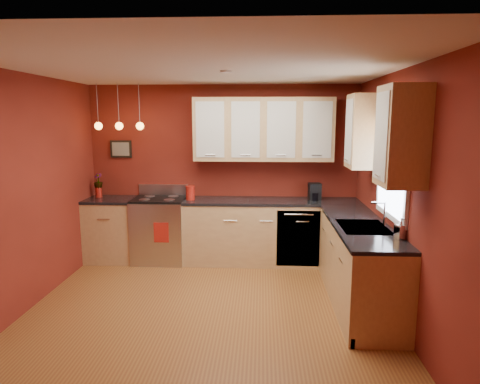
# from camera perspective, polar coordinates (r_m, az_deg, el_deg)

# --- Properties ---
(floor) EXTENTS (4.20, 4.20, 0.00)m
(floor) POSITION_cam_1_polar(r_m,az_deg,el_deg) (4.82, -4.49, -16.15)
(floor) COLOR brown
(floor) RESTS_ON ground
(ceiling) EXTENTS (4.00, 4.20, 0.02)m
(ceiling) POSITION_cam_1_polar(r_m,az_deg,el_deg) (4.37, -4.97, 16.23)
(ceiling) COLOR beige
(ceiling) RESTS_ON wall_back
(wall_back) EXTENTS (4.00, 0.02, 2.60)m
(wall_back) POSITION_cam_1_polar(r_m,az_deg,el_deg) (6.48, -2.25, 2.62)
(wall_back) COLOR maroon
(wall_back) RESTS_ON floor
(wall_front) EXTENTS (4.00, 0.02, 2.60)m
(wall_front) POSITION_cam_1_polar(r_m,az_deg,el_deg) (2.41, -11.44, -9.97)
(wall_front) COLOR maroon
(wall_front) RESTS_ON floor
(wall_left) EXTENTS (0.02, 4.20, 2.60)m
(wall_left) POSITION_cam_1_polar(r_m,az_deg,el_deg) (5.08, -27.68, -0.49)
(wall_left) COLOR maroon
(wall_left) RESTS_ON floor
(wall_right) EXTENTS (0.02, 4.20, 2.60)m
(wall_right) POSITION_cam_1_polar(r_m,az_deg,el_deg) (4.60, 20.83, -0.98)
(wall_right) COLOR maroon
(wall_right) RESTS_ON floor
(base_cabinets_back_left) EXTENTS (0.70, 0.60, 0.90)m
(base_cabinets_back_left) POSITION_cam_1_polar(r_m,az_deg,el_deg) (6.70, -16.68, -4.94)
(base_cabinets_back_left) COLOR tan
(base_cabinets_back_left) RESTS_ON floor
(base_cabinets_back_right) EXTENTS (2.54, 0.60, 0.90)m
(base_cabinets_back_right) POSITION_cam_1_polar(r_m,az_deg,el_deg) (6.32, 4.19, -5.43)
(base_cabinets_back_right) COLOR tan
(base_cabinets_back_right) RESTS_ON floor
(base_cabinets_right) EXTENTS (0.60, 2.10, 0.90)m
(base_cabinets_right) POSITION_cam_1_polar(r_m,az_deg,el_deg) (5.15, 15.50, -9.35)
(base_cabinets_right) COLOR tan
(base_cabinets_right) RESTS_ON floor
(counter_back_left) EXTENTS (0.70, 0.62, 0.04)m
(counter_back_left) POSITION_cam_1_polar(r_m,az_deg,el_deg) (6.60, -16.88, -0.99)
(counter_back_left) COLOR black
(counter_back_left) RESTS_ON base_cabinets_back_left
(counter_back_right) EXTENTS (2.54, 0.62, 0.04)m
(counter_back_right) POSITION_cam_1_polar(r_m,az_deg,el_deg) (6.21, 4.24, -1.25)
(counter_back_right) COLOR black
(counter_back_right) RESTS_ON base_cabinets_back_right
(counter_right) EXTENTS (0.62, 2.10, 0.04)m
(counter_right) POSITION_cam_1_polar(r_m,az_deg,el_deg) (5.02, 15.74, -4.27)
(counter_right) COLOR black
(counter_right) RESTS_ON base_cabinets_right
(gas_range) EXTENTS (0.76, 0.64, 1.11)m
(gas_range) POSITION_cam_1_polar(r_m,az_deg,el_deg) (6.49, -10.59, -4.89)
(gas_range) COLOR #B0B0B5
(gas_range) RESTS_ON floor
(dishwasher_front) EXTENTS (0.60, 0.02, 0.80)m
(dishwasher_front) POSITION_cam_1_polar(r_m,az_deg,el_deg) (6.06, 7.76, -6.17)
(dishwasher_front) COLOR #B0B0B5
(dishwasher_front) RESTS_ON base_cabinets_back_right
(sink) EXTENTS (0.50, 0.70, 0.33)m
(sink) POSITION_cam_1_polar(r_m,az_deg,el_deg) (4.88, 16.15, -4.75)
(sink) COLOR #97989D
(sink) RESTS_ON counter_right
(window) EXTENTS (0.06, 1.02, 1.22)m
(window) POSITION_cam_1_polar(r_m,az_deg,el_deg) (4.82, 19.75, 4.23)
(window) COLOR white
(window) RESTS_ON wall_right
(upper_cabinets_back) EXTENTS (2.00, 0.35, 0.90)m
(upper_cabinets_back) POSITION_cam_1_polar(r_m,az_deg,el_deg) (6.23, 3.13, 8.33)
(upper_cabinets_back) COLOR tan
(upper_cabinets_back) RESTS_ON wall_back
(upper_cabinets_right) EXTENTS (0.35, 1.95, 0.90)m
(upper_cabinets_right) POSITION_cam_1_polar(r_m,az_deg,el_deg) (4.79, 18.11, 7.42)
(upper_cabinets_right) COLOR tan
(upper_cabinets_right) RESTS_ON wall_right
(wall_picture) EXTENTS (0.32, 0.03, 0.26)m
(wall_picture) POSITION_cam_1_polar(r_m,az_deg,el_deg) (6.74, -15.59, 5.54)
(wall_picture) COLOR black
(wall_picture) RESTS_ON wall_back
(pendant_lights) EXTENTS (0.71, 0.11, 0.66)m
(pendant_lights) POSITION_cam_1_polar(r_m,az_deg,el_deg) (6.38, -15.82, 8.54)
(pendant_lights) COLOR #97989D
(pendant_lights) RESTS_ON ceiling
(red_canister) EXTENTS (0.14, 0.14, 0.20)m
(red_canister) POSITION_cam_1_polar(r_m,az_deg,el_deg) (6.23, -6.65, -0.11)
(red_canister) COLOR #A41A11
(red_canister) RESTS_ON counter_back_right
(red_vase) EXTENTS (0.09, 0.09, 0.15)m
(red_vase) POSITION_cam_1_polar(r_m,az_deg,el_deg) (6.75, -18.32, -0.02)
(red_vase) COLOR #A41A11
(red_vase) RESTS_ON counter_back_left
(flowers) EXTENTS (0.16, 0.16, 0.23)m
(flowers) POSITION_cam_1_polar(r_m,az_deg,el_deg) (6.72, -18.40, 1.41)
(flowers) COLOR #A41A11
(flowers) RESTS_ON red_vase
(coffee_maker) EXTENTS (0.19, 0.18, 0.25)m
(coffee_maker) POSITION_cam_1_polar(r_m,az_deg,el_deg) (6.26, 9.92, -0.05)
(coffee_maker) COLOR black
(coffee_maker) RESTS_ON counter_back_right
(soap_pump) EXTENTS (0.13, 0.13, 0.22)m
(soap_pump) POSITION_cam_1_polar(r_m,az_deg,el_deg) (4.48, 20.68, -4.55)
(soap_pump) COLOR silver
(soap_pump) RESTS_ON counter_right
(dish_towel) EXTENTS (0.21, 0.01, 0.29)m
(dish_towel) POSITION_cam_1_polar(r_m,az_deg,el_deg) (6.15, -10.46, -5.34)
(dish_towel) COLOR #A41A11
(dish_towel) RESTS_ON gas_range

